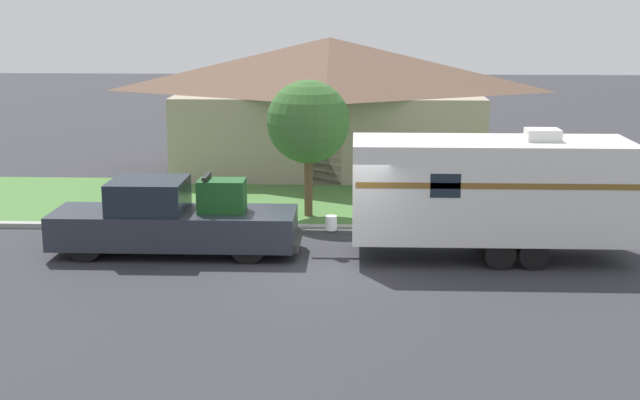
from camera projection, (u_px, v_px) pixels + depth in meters
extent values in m
plane|color=#2D2D33|center=(336.00, 270.00, 20.90)|extent=(120.00, 120.00, 0.00)
cube|color=#999993|center=(339.00, 228.00, 24.54)|extent=(80.00, 0.30, 0.14)
cube|color=#477538|center=(341.00, 201.00, 28.11)|extent=(80.00, 7.00, 0.03)
cube|color=gray|center=(329.00, 131.00, 33.20)|extent=(10.93, 6.02, 2.96)
pyramid|color=brown|center=(329.00, 64.00, 32.67)|extent=(11.81, 6.50, 1.97)
cube|color=#4C3828|center=(327.00, 156.00, 30.38)|extent=(1.00, 0.06, 2.10)
cylinder|color=black|center=(85.00, 243.00, 21.54)|extent=(0.89, 0.28, 0.89)
cylinder|color=black|center=(102.00, 228.00, 23.05)|extent=(0.89, 0.28, 0.89)
cylinder|color=black|center=(248.00, 245.00, 21.39)|extent=(0.89, 0.28, 0.89)
cylinder|color=black|center=(255.00, 229.00, 22.89)|extent=(0.89, 0.28, 0.89)
cube|color=#282D38|center=(125.00, 227.00, 22.22)|extent=(3.51, 1.90, 0.84)
cube|color=#19232D|center=(148.00, 195.00, 22.02)|extent=(1.83, 1.75, 0.79)
cube|color=#282D38|center=(245.00, 228.00, 22.10)|extent=(2.52, 1.90, 0.84)
cube|color=#333333|center=(298.00, 240.00, 22.11)|extent=(0.12, 1.71, 0.20)
cube|color=#194C1E|center=(222.00, 196.00, 21.94)|extent=(1.15, 0.80, 0.80)
cube|color=black|center=(206.00, 176.00, 21.85)|extent=(0.10, 0.88, 0.08)
cylinder|color=black|center=(500.00, 254.00, 20.90)|extent=(0.72, 0.22, 0.72)
cylinder|color=black|center=(487.00, 232.00, 22.94)|extent=(0.72, 0.22, 0.72)
cylinder|color=black|center=(534.00, 255.00, 20.87)|extent=(0.72, 0.22, 0.72)
cylinder|color=black|center=(518.00, 232.00, 22.91)|extent=(0.72, 0.22, 0.72)
cube|color=silver|center=(490.00, 188.00, 21.63)|extent=(6.68, 2.37, 2.36)
cube|color=brown|center=(498.00, 186.00, 20.41)|extent=(6.54, 0.01, 0.14)
cube|color=#383838|center=(329.00, 232.00, 22.03)|extent=(1.17, 0.12, 0.10)
cylinder|color=silver|center=(331.00, 223.00, 21.98)|extent=(0.28, 0.28, 0.36)
cube|color=silver|center=(543.00, 135.00, 21.30)|extent=(0.80, 0.68, 0.28)
cube|color=#19232D|center=(446.00, 186.00, 20.45)|extent=(0.70, 0.01, 0.56)
cylinder|color=brown|center=(308.00, 185.00, 26.01)|extent=(0.24, 0.24, 1.90)
sphere|color=#38662D|center=(308.00, 122.00, 25.61)|extent=(2.40, 2.40, 2.40)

